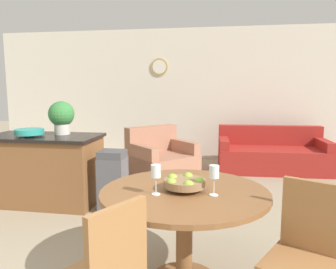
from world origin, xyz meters
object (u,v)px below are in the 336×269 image
Objects in this scene: potted_plant at (62,116)px; couch at (272,155)px; wine_glass_right at (214,173)px; kitchen_island at (44,169)px; wine_glass_left at (156,172)px; armchair at (161,161)px; dining_table at (184,212)px; trash_bin at (113,181)px; teal_bowl at (29,132)px; fruit_bowl at (184,183)px; dining_chair_near_right at (307,251)px.

couch is (2.95, 2.14, -0.85)m from potted_plant.
wine_glass_right is 0.15× the size of kitchen_island.
kitchen_island is at bearing 138.24° from wine_glass_left.
potted_plant reaches higher than armchair.
kitchen_island is (-2.00, 1.49, -0.13)m from dining_table.
wine_glass_left is 1.79m from trash_bin.
teal_bowl reaches higher than dining_table.
teal_bowl reaches higher than trash_bin.
wine_glass_left is at bearing -60.46° from trash_bin.
fruit_bowl is (-0.00, -0.00, 0.23)m from dining_table.
wine_glass_right is at bearing -32.24° from teal_bowl.
armchair reaches higher than dining_table.
fruit_bowl is 1.76m from trash_bin.
fruit_bowl is at bearing -33.32° from teal_bowl.
dining_chair_near_right is 3.33m from kitchen_island.
dining_table is at bearing 49.95° from fruit_bowl.
trash_bin is at bearing 127.24° from dining_table.
potted_plant reaches higher than trash_bin.
armchair is (-0.56, 3.07, -0.62)m from wine_glass_left.
wine_glass_right is 0.29× the size of trash_bin.
trash_bin is (-1.82, 1.69, -0.14)m from dining_chair_near_right.
wine_glass_right is 2.65m from potted_plant.
wine_glass_left is 2.46m from teal_bowl.
fruit_bowl reaches higher than couch.
dining_table is 1.34× the size of dining_chair_near_right.
potted_plant is at bearing -9.09° from dining_chair_near_right.
wine_glass_right is 0.11× the size of couch.
dining_chair_near_right is 4.12m from couch.
kitchen_island is at bearing 40.83° from teal_bowl.
teal_bowl is (-2.12, 1.39, 0.14)m from fruit_bowl.
fruit_bowl is at bearing -109.60° from couch.
dining_chair_near_right is 0.90m from fruit_bowl.
wine_glass_right reaches higher than trash_bin.
potted_plant is at bearing -174.34° from armchair.
wine_glass_left is at bearing -145.23° from fruit_bowl.
dining_chair_near_right reaches higher than armchair.
armchair is (-0.74, 2.94, -0.52)m from fruit_bowl.
potted_plant is at bearing 34.42° from kitchen_island.
trash_bin is (0.97, -0.13, -0.08)m from kitchen_island.
teal_bowl is (-0.12, -0.10, 0.50)m from kitchen_island.
trash_bin is 1.61m from armchair.
couch is at bearing 73.00° from fruit_bowl.
dining_chair_near_right is 2.99× the size of fruit_bowl.
fruit_bowl is 0.41× the size of trash_bin.
dining_table is at bearing -33.28° from teal_bowl.
armchair is at bearing 49.02° from kitchen_island.
fruit_bowl is at bearing 5.06° from dining_chair_near_right.
dining_chair_near_right is 0.72× the size of armchair.
wine_glass_right is at bearing -40.30° from potted_plant.
potted_plant is (-1.80, 1.63, 0.33)m from fruit_bowl.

